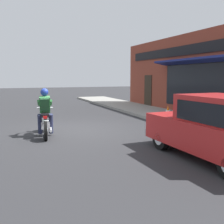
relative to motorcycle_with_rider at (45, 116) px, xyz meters
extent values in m
plane|color=#2B2B2D|center=(1.17, 0.57, -0.68)|extent=(80.00, 80.00, 0.00)
cube|color=gray|center=(6.17, 3.57, -0.61)|extent=(2.60, 22.00, 0.14)
cube|color=brown|center=(7.72, 2.82, 1.42)|extent=(0.50, 11.97, 4.20)
cube|color=black|center=(7.45, 1.32, 0.87)|extent=(0.04, 5.03, 2.10)
cube|color=black|center=(7.47, 1.32, 0.87)|extent=(0.02, 5.27, 2.20)
cube|color=#2D2319|center=(7.45, 6.11, 0.37)|extent=(0.04, 0.90, 2.10)
cube|color=navy|center=(7.12, 1.32, 2.07)|extent=(0.81, 5.75, 0.24)
cube|color=black|center=(7.44, 2.82, 2.67)|extent=(0.06, 10.18, 0.50)
cylinder|color=black|center=(0.09, 0.72, -0.37)|extent=(0.18, 0.63, 0.62)
cylinder|color=silver|center=(0.09, 0.72, -0.37)|extent=(0.15, 0.23, 0.22)
cylinder|color=black|center=(-0.09, -0.67, -0.37)|extent=(0.18, 0.63, 0.62)
cylinder|color=silver|center=(-0.09, -0.67, -0.37)|extent=(0.15, 0.23, 0.22)
cube|color=silver|center=(-0.01, -0.03, -0.29)|extent=(0.33, 0.43, 0.24)
ellipsoid|color=#196B33|center=(0.03, 0.22, 0.12)|extent=(0.37, 0.56, 0.24)
cube|color=black|center=(-0.04, -0.26, 0.08)|extent=(0.33, 0.59, 0.10)
cylinder|color=silver|center=(0.08, 0.62, -0.05)|extent=(0.11, 0.33, 0.68)
cylinder|color=silver|center=(0.06, 0.50, 0.23)|extent=(0.56, 0.11, 0.04)
sphere|color=silver|center=(0.09, 0.67, 0.11)|extent=(0.16, 0.16, 0.16)
cylinder|color=silver|center=(0.10, -0.45, -0.39)|extent=(0.15, 0.56, 0.08)
cube|color=red|center=(-0.09, -0.62, 0.05)|extent=(0.13, 0.08, 0.08)
cylinder|color=#282D4C|center=(-0.19, -0.07, -0.25)|extent=(0.19, 0.37, 0.71)
cylinder|color=#282D4C|center=(0.16, -0.12, -0.25)|extent=(0.19, 0.37, 0.71)
cube|color=#387F42|center=(-0.01, -0.08, 0.40)|extent=(0.38, 0.37, 0.57)
cylinder|color=#387F42|center=(-0.18, 0.19, 0.44)|extent=(0.16, 0.53, 0.26)
cylinder|color=#387F42|center=(0.22, 0.13, 0.44)|extent=(0.16, 0.53, 0.26)
sphere|color=navy|center=(0.00, -0.02, 0.81)|extent=(0.26, 0.26, 0.26)
cube|color=#1E4728|center=(-0.03, -0.24, 0.42)|extent=(0.31, 0.27, 0.42)
cylinder|color=black|center=(2.72, -2.91, -0.38)|extent=(0.19, 0.60, 0.60)
cylinder|color=silver|center=(2.72, -2.91, -0.38)|extent=(0.21, 0.33, 0.33)
cylinder|color=black|center=(4.16, -2.88, -0.38)|extent=(0.19, 0.60, 0.60)
cylinder|color=silver|center=(4.16, -2.88, -0.38)|extent=(0.21, 0.33, 0.33)
cube|color=red|center=(3.46, -4.10, -0.08)|extent=(1.72, 3.74, 0.70)
cube|color=red|center=(3.47, -4.35, 0.56)|extent=(1.48, 1.93, 0.66)
cube|color=black|center=(3.45, -3.48, 0.51)|extent=(1.33, 0.38, 0.51)
cube|color=black|center=(2.74, -4.36, 0.54)|extent=(0.06, 1.52, 0.46)
cube|color=silver|center=(2.91, -2.25, 0.04)|extent=(0.24, 0.05, 0.14)
cube|color=silver|center=(3.93, -2.23, 0.04)|extent=(0.24, 0.05, 0.14)
cube|color=#28282B|center=(3.42, -2.27, -0.33)|extent=(1.61, 0.16, 0.20)
cube|color=black|center=(5.45, 0.82, -0.52)|extent=(0.36, 0.36, 0.04)
cone|color=orange|center=(5.45, 0.82, -0.22)|extent=(0.28, 0.28, 0.56)
cylinder|color=white|center=(5.45, 0.82, -0.20)|extent=(0.20, 0.20, 0.08)
camera|label=1|loc=(-1.19, -8.95, 1.33)|focal=42.00mm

